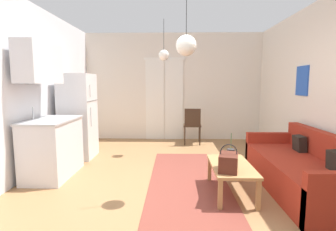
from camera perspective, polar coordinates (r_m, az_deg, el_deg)
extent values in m
cube|color=#996D44|center=(3.56, 0.84, -18.08)|extent=(5.10, 7.70, 0.10)
cube|color=silver|center=(6.82, 1.17, 6.30)|extent=(4.70, 0.10, 2.75)
cube|color=white|center=(6.79, -2.90, 3.40)|extent=(0.48, 0.02, 2.06)
cube|color=white|center=(6.77, 1.30, 3.40)|extent=(0.48, 0.02, 2.06)
cube|color=white|center=(6.79, -0.82, 12.37)|extent=(1.05, 0.03, 0.06)
cube|color=blue|center=(5.08, 27.39, 6.78)|extent=(0.02, 0.40, 0.51)
cube|color=green|center=(4.81, -27.10, 9.40)|extent=(0.02, 0.32, 0.40)
cube|color=brown|center=(4.06, 4.40, -13.96)|extent=(1.14, 2.93, 0.01)
cube|color=maroon|center=(4.06, 26.83, -11.60)|extent=(0.88, 2.14, 0.43)
cube|color=maroon|center=(4.18, 31.56, -8.80)|extent=(0.15, 2.14, 0.79)
cube|color=maroon|center=(4.93, 21.82, -7.02)|extent=(0.88, 0.11, 0.61)
cube|color=black|center=(4.47, 26.92, -5.51)|extent=(0.14, 0.24, 0.25)
cube|color=#B27F4C|center=(3.58, 13.71, -10.69)|extent=(0.52, 0.99, 0.04)
cube|color=#B27F4C|center=(3.19, 11.39, -16.71)|extent=(0.05, 0.05, 0.36)
cube|color=#B27F4C|center=(3.29, 19.24, -16.20)|extent=(0.05, 0.05, 0.36)
cube|color=#B27F4C|center=(4.03, 9.12, -11.53)|extent=(0.05, 0.05, 0.36)
cube|color=#B27F4C|center=(4.11, 15.31, -11.32)|extent=(0.05, 0.05, 0.36)
cylinder|color=#2D2D33|center=(3.63, 13.60, -8.61)|extent=(0.11, 0.11, 0.19)
cylinder|color=#477F42|center=(3.58, 13.69, -5.48)|extent=(0.01, 0.01, 0.22)
cube|color=#512319|center=(3.30, 13.13, -10.00)|extent=(0.29, 0.37, 0.21)
torus|color=black|center=(3.27, 13.19, -7.93)|extent=(0.21, 0.01, 0.21)
cube|color=white|center=(5.39, -19.13, -0.14)|extent=(0.58, 0.66, 1.65)
cube|color=#4C4C51|center=(5.26, -16.24, 3.14)|extent=(0.01, 0.63, 0.01)
cylinder|color=#B7BABF|center=(5.08, -16.76, 5.23)|extent=(0.02, 0.02, 0.23)
cylinder|color=#B7BABF|center=(5.11, -16.57, -0.31)|extent=(0.02, 0.02, 0.36)
cube|color=silver|center=(4.50, -23.96, -6.67)|extent=(0.59, 1.04, 0.88)
cube|color=#B7BABF|center=(4.42, -24.25, -0.93)|extent=(0.62, 1.07, 0.03)
cube|color=#999BA0|center=(4.35, -24.71, -1.67)|extent=(0.36, 0.40, 0.10)
cylinder|color=#B7BABF|center=(4.44, -27.54, 0.42)|extent=(0.02, 0.02, 0.20)
cube|color=silver|center=(4.46, -26.42, 10.25)|extent=(0.32, 0.93, 0.61)
cylinder|color=#382619|center=(6.55, 6.88, -3.92)|extent=(0.03, 0.03, 0.44)
cylinder|color=#382619|center=(6.54, 3.72, -3.90)|extent=(0.03, 0.03, 0.44)
cylinder|color=#382619|center=(6.22, 7.03, -4.52)|extent=(0.03, 0.03, 0.44)
cylinder|color=#382619|center=(6.21, 3.71, -4.49)|extent=(0.03, 0.03, 0.44)
cube|color=#382619|center=(6.34, 5.36, -2.15)|extent=(0.44, 0.42, 0.04)
cube|color=#382619|center=(6.13, 5.42, -0.43)|extent=(0.38, 0.05, 0.41)
cylinder|color=black|center=(3.38, 4.09, 23.12)|extent=(0.01, 0.01, 0.70)
sphere|color=white|center=(3.28, 4.01, 15.10)|extent=(0.25, 0.25, 0.25)
cylinder|color=black|center=(5.46, -0.94, 17.41)|extent=(0.01, 0.01, 0.61)
sphere|color=white|center=(5.40, -0.93, 13.11)|extent=(0.22, 0.22, 0.22)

